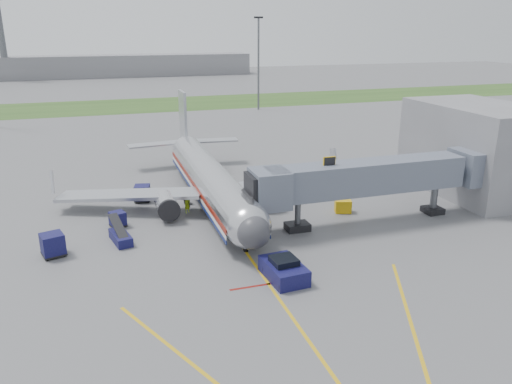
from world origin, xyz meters
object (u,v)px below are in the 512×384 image
object	(u,v)px
airliner	(210,179)
belt_loader	(121,237)
pushback_tug	(284,270)
ramp_worker	(187,205)

from	to	relation	value
airliner	belt_loader	bearing A→B (deg)	-141.51
pushback_tug	belt_loader	xyz separation A→B (m)	(-11.40, 10.79, -0.23)
airliner	belt_loader	distance (m)	12.97
pushback_tug	ramp_worker	size ratio (longest dim) A/B	2.49
pushback_tug	belt_loader	bearing A→B (deg)	136.59
pushback_tug	ramp_worker	bearing A→B (deg)	105.11
airliner	ramp_worker	size ratio (longest dim) A/B	20.54
pushback_tug	belt_loader	world-z (taller)	belt_loader
pushback_tug	airliner	bearing A→B (deg)	94.24
airliner	belt_loader	world-z (taller)	airliner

